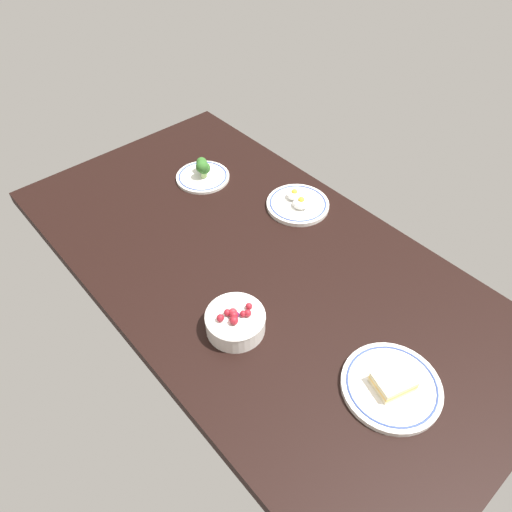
{
  "coord_description": "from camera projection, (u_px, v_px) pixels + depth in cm",
  "views": [
    {
      "loc": [
        -69.67,
        61.11,
        101.19
      ],
      "look_at": [
        0.0,
        0.0,
        6.0
      ],
      "focal_mm": 33.19,
      "sensor_mm": 36.0,
      "label": 1
    }
  ],
  "objects": [
    {
      "name": "plate_eggs",
      "position": [
        298.0,
        203.0,
        1.5
      ],
      "size": [
        19.91,
        19.91,
        5.11
      ],
      "color": "white",
      "rests_on": "dining_table"
    },
    {
      "name": "bowl_berries",
      "position": [
        235.0,
        321.0,
        1.16
      ],
      "size": [
        14.95,
        14.95,
        7.32
      ],
      "color": "white",
      "rests_on": "dining_table"
    },
    {
      "name": "dining_table",
      "position": [
        256.0,
        266.0,
        1.36
      ],
      "size": [
        154.15,
        81.95,
        4.0
      ],
      "primitive_type": "cube",
      "color": "black",
      "rests_on": "ground"
    },
    {
      "name": "plate_sandwich",
      "position": [
        392.0,
        385.0,
        1.06
      ],
      "size": [
        22.58,
        22.58,
        4.61
      ],
      "color": "white",
      "rests_on": "dining_table"
    },
    {
      "name": "plate_broccoli",
      "position": [
        203.0,
        174.0,
        1.6
      ],
      "size": [
        18.1,
        18.1,
        7.5
      ],
      "color": "white",
      "rests_on": "dining_table"
    }
  ]
}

